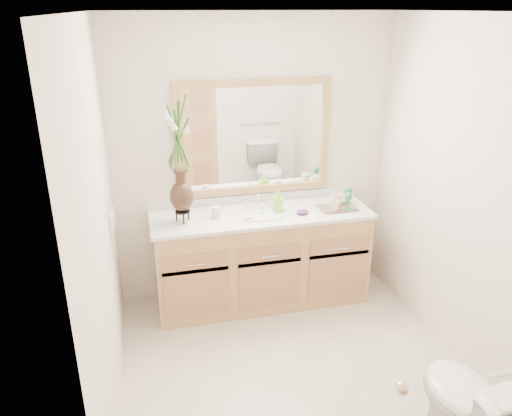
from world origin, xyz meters
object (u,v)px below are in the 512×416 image
object	(u,v)px
flower_vase	(179,147)
tumbler	(216,212)
tray	(337,208)
toilet	(471,411)
soap_bottle	(278,202)

from	to	relation	value
flower_vase	tumbler	xyz separation A→B (m)	(0.27, 0.02, -0.56)
tumbler	flower_vase	bearing A→B (deg)	-176.79
tumbler	tray	xyz separation A→B (m)	(1.03, -0.05, -0.04)
tray	toilet	bearing A→B (deg)	-91.23
tumbler	toilet	bearing A→B (deg)	-60.76
soap_bottle	toilet	bearing A→B (deg)	-60.28
tumbler	soap_bottle	size ratio (longest dim) A/B	0.60
soap_bottle	flower_vase	bearing A→B (deg)	-162.86
flower_vase	soap_bottle	bearing A→B (deg)	3.17
flower_vase	tray	bearing A→B (deg)	-1.38
toilet	soap_bottle	world-z (taller)	soap_bottle
toilet	tray	distance (m)	1.94
tumbler	tray	bearing A→B (deg)	-2.59
flower_vase	soap_bottle	xyz separation A→B (m)	(0.80, 0.04, -0.53)
tray	flower_vase	bearing A→B (deg)	175.94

